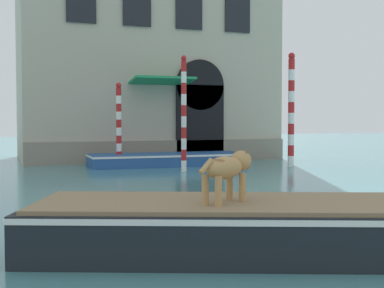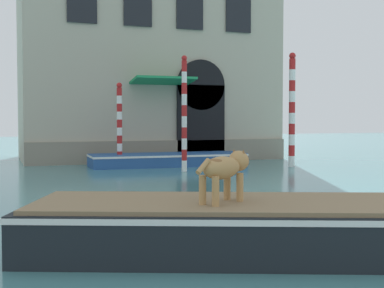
{
  "view_description": "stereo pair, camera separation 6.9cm",
  "coord_description": "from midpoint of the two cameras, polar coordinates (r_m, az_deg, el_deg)",
  "views": [
    {
      "loc": [
        -8.24,
        -1.79,
        1.93
      ],
      "look_at": [
        -2.79,
        12.91,
        1.2
      ],
      "focal_mm": 50.0,
      "sensor_mm": 36.0,
      "label": 1
    },
    {
      "loc": [
        -8.17,
        -1.81,
        1.93
      ],
      "look_at": [
        -2.79,
        12.91,
        1.2
      ],
      "focal_mm": 50.0,
      "sensor_mm": 36.0,
      "label": 2
    }
  ],
  "objects": [
    {
      "name": "palazzo_left",
      "position": [
        27.49,
        -5.08,
        14.99
      ],
      "size": [
        12.06,
        7.4,
        15.64
      ],
      "color": "#B2A893",
      "rests_on": "ground_plane"
    },
    {
      "name": "boat_foreground",
      "position": [
        7.94,
        13.04,
        -8.51
      ],
      "size": [
        8.5,
        5.06,
        0.76
      ],
      "rotation": [
        0.0,
        0.0,
        -0.38
      ],
      "color": "black",
      "rests_on": "ground_plane"
    },
    {
      "name": "dog_on_deck",
      "position": [
        7.54,
        3.55,
        -2.6
      ],
      "size": [
        1.0,
        0.69,
        0.74
      ],
      "rotation": [
        0.0,
        0.0,
        0.53
      ],
      "color": "tan",
      "rests_on": "boat_foreground"
    },
    {
      "name": "boat_moored_near_palazzo",
      "position": [
        22.13,
        -2.74,
        -1.64
      ],
      "size": [
        6.48,
        2.09,
        0.51
      ],
      "rotation": [
        0.0,
        0.0,
        -0.03
      ],
      "color": "#234C8C",
      "rests_on": "ground_plane"
    },
    {
      "name": "mooring_pole_0",
      "position": [
        22.04,
        10.45,
        3.66
      ],
      "size": [
        0.26,
        0.26,
        4.61
      ],
      "color": "white",
      "rests_on": "ground_plane"
    },
    {
      "name": "mooring_pole_1",
      "position": [
        19.65,
        -0.98,
        3.3
      ],
      "size": [
        0.2,
        0.2,
        4.26
      ],
      "color": "white",
      "rests_on": "ground_plane"
    },
    {
      "name": "mooring_pole_2",
      "position": [
        21.59,
        -7.9,
        2.07
      ],
      "size": [
        0.22,
        0.22,
        3.39
      ],
      "color": "white",
      "rests_on": "ground_plane"
    }
  ]
}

